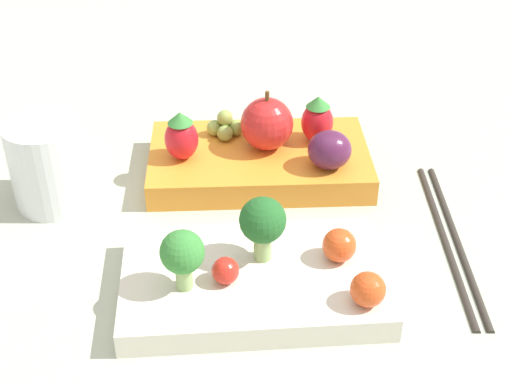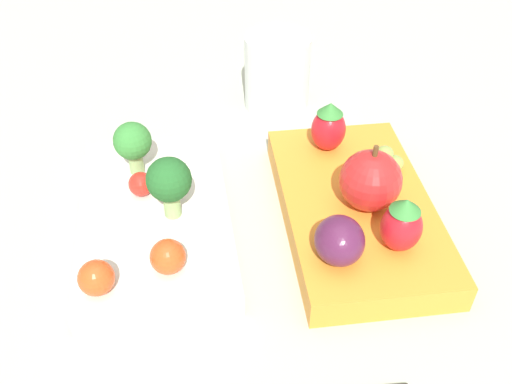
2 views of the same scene
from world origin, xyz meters
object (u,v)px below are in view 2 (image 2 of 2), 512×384
at_px(drinking_cup, 277,72).
at_px(grape_cluster, 383,162).
at_px(plum, 340,241).
at_px(bento_box_savoury, 156,219).
at_px(cherry_tomato_1, 141,184).
at_px(cherry_tomato_2, 96,278).
at_px(broccoli_floret_1, 133,143).
at_px(strawberry_1, 402,224).
at_px(bento_box_fruit, 355,208).
at_px(apple, 370,180).
at_px(broccoli_floret_0, 169,185).
at_px(cherry_tomato_0, 168,257).
at_px(strawberry_0, 329,127).

bearing_deg(drinking_cup, grape_cluster, -154.49).
relative_size(plum, drinking_cup, 0.49).
xyz_separation_m(bento_box_savoury, cherry_tomato_1, (0.02, 0.01, 0.02)).
bearing_deg(cherry_tomato_2, cherry_tomato_1, -13.47).
bearing_deg(broccoli_floret_1, strawberry_1, -119.37).
bearing_deg(cherry_tomato_2, drinking_cup, -31.23).
bearing_deg(drinking_cup, cherry_tomato_1, 139.93).
xyz_separation_m(broccoli_floret_1, cherry_tomato_2, (-0.13, 0.02, -0.02)).
distance_m(strawberry_1, drinking_cup, 0.25).
bearing_deg(broccoli_floret_1, bento_box_fruit, -107.08).
distance_m(broccoli_floret_1, apple, 0.20).
height_order(broccoli_floret_0, cherry_tomato_1, broccoli_floret_0).
relative_size(apple, plum, 1.47).
bearing_deg(cherry_tomato_0, strawberry_1, -88.91).
bearing_deg(bento_box_savoury, broccoli_floret_0, -124.96).
relative_size(plum, grape_cluster, 1.08).
distance_m(bento_box_savoury, strawberry_0, 0.17).
height_order(apple, plum, apple).
distance_m(cherry_tomato_1, grape_cluster, 0.20).
bearing_deg(broccoli_floret_0, cherry_tomato_1, 39.46).
relative_size(broccoli_floret_0, drinking_cup, 0.68).
distance_m(bento_box_savoury, apple, 0.18).
relative_size(cherry_tomato_0, strawberry_0, 0.55).
bearing_deg(strawberry_0, broccoli_floret_0, 118.56).
bearing_deg(grape_cluster, cherry_tomato_0, 116.64).
distance_m(cherry_tomato_0, plum, 0.12).
bearing_deg(drinking_cup, apple, -165.38).
bearing_deg(plum, cherry_tomato_2, 93.61).
bearing_deg(cherry_tomato_2, apple, -72.30).
bearing_deg(cherry_tomato_2, cherry_tomato_0, -73.02).
bearing_deg(broccoli_floret_0, grape_cluster, -78.43).
distance_m(cherry_tomato_0, apple, 0.17).
distance_m(strawberry_0, drinking_cup, 0.12).
xyz_separation_m(bento_box_savoury, broccoli_floret_0, (-0.01, -0.02, 0.04)).
bearing_deg(drinking_cup, bento_box_savoury, 145.66).
relative_size(bento_box_fruit, strawberry_0, 4.43).
bearing_deg(bento_box_savoury, cherry_tomato_1, 26.77).
xyz_separation_m(strawberry_1, drinking_cup, (0.24, 0.06, -0.01)).
xyz_separation_m(cherry_tomato_2, drinking_cup, (0.26, -0.15, 0.01)).
distance_m(cherry_tomato_2, grape_cluster, 0.25).
distance_m(broccoli_floret_1, plum, 0.19).
relative_size(broccoli_floret_0, plum, 1.37).
bearing_deg(strawberry_1, drinking_cup, 14.43).
relative_size(apple, grape_cluster, 1.60).
relative_size(bento_box_savoury, cherry_tomato_1, 10.08).
xyz_separation_m(cherry_tomato_1, cherry_tomato_2, (-0.10, 0.02, 0.00)).
relative_size(strawberry_0, grape_cluster, 1.30).
height_order(apple, strawberry_1, apple).
xyz_separation_m(broccoli_floret_0, cherry_tomato_0, (-0.05, 0.00, -0.02)).
bearing_deg(bento_box_fruit, broccoli_floret_0, 92.17).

